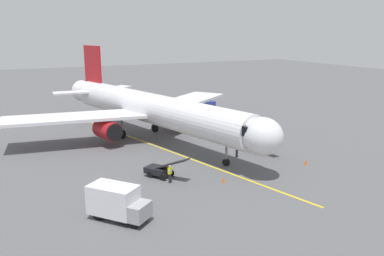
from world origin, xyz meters
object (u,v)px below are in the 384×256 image
object	(u,v)px
belt_loader_near_nose	(258,146)
ground_crew_wing_walker	(170,174)
safety_cone_nose_right	(306,162)
airplane	(150,109)
tug_portside	(208,103)
ground_crew_loader	(160,117)
ground_crew_marshaller	(237,149)
belt_loader_rear_apron	(160,170)
safety_cone_nose_left	(224,180)
box_truck_starboard_side	(118,202)

from	to	relation	value
belt_loader_near_nose	ground_crew_wing_walker	bearing A→B (deg)	18.66
safety_cone_nose_right	airplane	bearing A→B (deg)	-57.18
tug_portside	ground_crew_loader	bearing A→B (deg)	32.86
ground_crew_marshaller	tug_portside	size ratio (longest dim) A/B	0.66
tug_portside	belt_loader_rear_apron	size ratio (longest dim) A/B	0.58
belt_loader_near_nose	tug_portside	size ratio (longest dim) A/B	1.81
safety_cone_nose_right	safety_cone_nose_left	bearing A→B (deg)	2.58
airplane	safety_cone_nose_right	xyz separation A→B (m)	(-10.93, 16.94, -3.73)
safety_cone_nose_left	belt_loader_near_nose	bearing A→B (deg)	-142.50
ground_crew_marshaller	tug_portside	distance (m)	30.85
ground_crew_marshaller	tug_portside	xyz separation A→B (m)	(-12.04, -28.40, -0.18)
ground_crew_marshaller	belt_loader_near_nose	bearing A→B (deg)	-169.59
ground_crew_loader	safety_cone_nose_left	distance (m)	26.13
airplane	belt_loader_near_nose	size ratio (longest dim) A/B	8.48
box_truck_starboard_side	safety_cone_nose_left	world-z (taller)	box_truck_starboard_side
safety_cone_nose_right	belt_loader_near_nose	bearing A→B (deg)	-72.98
ground_crew_wing_walker	box_truck_starboard_side	bearing A→B (deg)	38.64
belt_loader_near_nose	safety_cone_nose_left	distance (m)	10.71
tug_portside	belt_loader_near_nose	bearing A→B (deg)	72.44
belt_loader_near_nose	box_truck_starboard_side	world-z (taller)	box_truck_starboard_side
belt_loader_near_nose	belt_loader_rear_apron	world-z (taller)	same
airplane	box_truck_starboard_side	size ratio (longest dim) A/B	8.29
ground_crew_marshaller	safety_cone_nose_left	distance (m)	7.94
box_truck_starboard_side	belt_loader_rear_apron	world-z (taller)	box_truck_starboard_side
ground_crew_wing_walker	belt_loader_near_nose	size ratio (longest dim) A/B	0.36
airplane	safety_cone_nose_left	bearing A→B (deg)	91.92
airplane	box_truck_starboard_side	world-z (taller)	airplane
tug_portside	box_truck_starboard_side	world-z (taller)	box_truck_starboard_side
belt_loader_near_nose	safety_cone_nose_right	distance (m)	6.34
belt_loader_near_nose	ground_crew_marshaller	bearing A→B (deg)	10.41
airplane	ground_crew_loader	world-z (taller)	airplane
tug_portside	belt_loader_rear_apron	distance (m)	37.45
ground_crew_marshaller	box_truck_starboard_side	bearing A→B (deg)	28.86
belt_loader_near_nose	safety_cone_nose_left	xyz separation A→B (m)	(8.49, 6.52, -0.44)
airplane	ground_crew_marshaller	size ratio (longest dim) A/B	23.32
ground_crew_loader	belt_loader_near_nose	xyz separation A→B (m)	(-4.39, 19.29, -0.17)
safety_cone_nose_right	ground_crew_loader	bearing A→B (deg)	-76.16
ground_crew_loader	ground_crew_wing_walker	bearing A→B (deg)	70.05
box_truck_starboard_side	tug_portside	bearing A→B (deg)	-127.06
ground_crew_loader	belt_loader_rear_apron	bearing A→B (deg)	67.92
safety_cone_nose_left	safety_cone_nose_right	xyz separation A→B (m)	(-10.34, -0.47, 0.00)
ground_crew_loader	ground_crew_marshaller	bearing A→B (deg)	93.31
ground_crew_loader	tug_portside	size ratio (longest dim) A/B	0.66
belt_loader_near_nose	safety_cone_nose_left	bearing A→B (deg)	37.50
tug_portside	safety_cone_nose_left	size ratio (longest dim) A/B	4.73
ground_crew_marshaller	box_truck_starboard_side	size ratio (longest dim) A/B	0.36
ground_crew_marshaller	tug_portside	bearing A→B (deg)	-112.98
airplane	ground_crew_wing_walker	distance (m)	16.07
ground_crew_marshaller	ground_crew_loader	bearing A→B (deg)	-86.69
airplane	ground_crew_loader	xyz separation A→B (m)	(-4.69, -8.39, -3.12)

